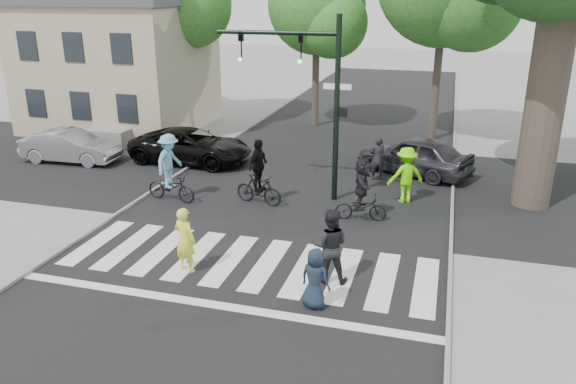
{
  "coord_description": "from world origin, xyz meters",
  "views": [
    {
      "loc": [
        4.61,
        -11.3,
        6.65
      ],
      "look_at": [
        0.5,
        3.0,
        1.3
      ],
      "focal_mm": 35.0,
      "sensor_mm": 36.0,
      "label": 1
    }
  ],
  "objects_px": {
    "pedestrian_adult": "(330,246)",
    "car_suv": "(191,146)",
    "cyclist_left": "(170,172)",
    "pedestrian_woman": "(185,240)",
    "cyclist_right": "(361,193)",
    "traffic_signal": "(311,82)",
    "car_grey": "(414,155)",
    "car_silver": "(70,146)",
    "cyclist_mid": "(258,178)",
    "pedestrian_child": "(315,279)"
  },
  "relations": [
    {
      "from": "cyclist_left",
      "to": "cyclist_right",
      "type": "height_order",
      "value": "cyclist_left"
    },
    {
      "from": "cyclist_mid",
      "to": "car_grey",
      "type": "xyz_separation_m",
      "value": [
        4.67,
        4.69,
        -0.15
      ]
    },
    {
      "from": "pedestrian_woman",
      "to": "pedestrian_child",
      "type": "height_order",
      "value": "pedestrian_woman"
    },
    {
      "from": "pedestrian_child",
      "to": "car_silver",
      "type": "relative_size",
      "value": 0.35
    },
    {
      "from": "pedestrian_adult",
      "to": "car_silver",
      "type": "height_order",
      "value": "pedestrian_adult"
    },
    {
      "from": "pedestrian_adult",
      "to": "car_suv",
      "type": "xyz_separation_m",
      "value": [
        -7.53,
        8.26,
        -0.24
      ]
    },
    {
      "from": "car_silver",
      "to": "pedestrian_woman",
      "type": "bearing_deg",
      "value": -133.52
    },
    {
      "from": "pedestrian_adult",
      "to": "cyclist_mid",
      "type": "distance_m",
      "value": 5.59
    },
    {
      "from": "pedestrian_woman",
      "to": "pedestrian_child",
      "type": "xyz_separation_m",
      "value": [
        3.49,
        -0.78,
        -0.14
      ]
    },
    {
      "from": "cyclist_right",
      "to": "cyclist_mid",
      "type": "bearing_deg",
      "value": 172.53
    },
    {
      "from": "car_suv",
      "to": "car_grey",
      "type": "bearing_deg",
      "value": -82.19
    },
    {
      "from": "traffic_signal",
      "to": "cyclist_right",
      "type": "bearing_deg",
      "value": -37.87
    },
    {
      "from": "car_suv",
      "to": "traffic_signal",
      "type": "bearing_deg",
      "value": -113.45
    },
    {
      "from": "cyclist_left",
      "to": "car_silver",
      "type": "relative_size",
      "value": 0.57
    },
    {
      "from": "traffic_signal",
      "to": "car_suv",
      "type": "bearing_deg",
      "value": 154.63
    },
    {
      "from": "traffic_signal",
      "to": "cyclist_right",
      "type": "distance_m",
      "value": 3.93
    },
    {
      "from": "traffic_signal",
      "to": "car_suv",
      "type": "height_order",
      "value": "traffic_signal"
    },
    {
      "from": "cyclist_right",
      "to": "pedestrian_woman",
      "type": "bearing_deg",
      "value": -129.13
    },
    {
      "from": "cyclist_mid",
      "to": "car_silver",
      "type": "bearing_deg",
      "value": 164.64
    },
    {
      "from": "cyclist_left",
      "to": "car_grey",
      "type": "relative_size",
      "value": 0.52
    },
    {
      "from": "car_suv",
      "to": "car_grey",
      "type": "height_order",
      "value": "car_grey"
    },
    {
      "from": "pedestrian_woman",
      "to": "car_grey",
      "type": "xyz_separation_m",
      "value": [
        4.89,
        9.65,
        -0.1
      ]
    },
    {
      "from": "traffic_signal",
      "to": "cyclist_right",
      "type": "height_order",
      "value": "traffic_signal"
    },
    {
      "from": "car_suv",
      "to": "cyclist_mid",
      "type": "bearing_deg",
      "value": -130.07
    },
    {
      "from": "pedestrian_woman",
      "to": "cyclist_mid",
      "type": "height_order",
      "value": "cyclist_mid"
    },
    {
      "from": "cyclist_right",
      "to": "traffic_signal",
      "type": "bearing_deg",
      "value": 142.13
    },
    {
      "from": "cyclist_mid",
      "to": "car_grey",
      "type": "height_order",
      "value": "cyclist_mid"
    },
    {
      "from": "cyclist_left",
      "to": "cyclist_mid",
      "type": "xyz_separation_m",
      "value": [
        2.91,
        0.51,
        -0.09
      ]
    },
    {
      "from": "pedestrian_adult",
      "to": "car_grey",
      "type": "relative_size",
      "value": 0.42
    },
    {
      "from": "pedestrian_adult",
      "to": "cyclist_right",
      "type": "height_order",
      "value": "cyclist_right"
    },
    {
      "from": "pedestrian_child",
      "to": "cyclist_right",
      "type": "bearing_deg",
      "value": -76.78
    },
    {
      "from": "pedestrian_adult",
      "to": "car_grey",
      "type": "height_order",
      "value": "pedestrian_adult"
    },
    {
      "from": "traffic_signal",
      "to": "pedestrian_woman",
      "type": "bearing_deg",
      "value": -105.52
    },
    {
      "from": "cyclist_mid",
      "to": "cyclist_right",
      "type": "height_order",
      "value": "cyclist_mid"
    },
    {
      "from": "cyclist_mid",
      "to": "pedestrian_adult",
      "type": "bearing_deg",
      "value": -53.4
    },
    {
      "from": "cyclist_left",
      "to": "car_silver",
      "type": "xyz_separation_m",
      "value": [
        -6.07,
        2.98,
        -0.33
      ]
    },
    {
      "from": "cyclist_mid",
      "to": "car_suv",
      "type": "bearing_deg",
      "value": 138.02
    },
    {
      "from": "car_silver",
      "to": "cyclist_mid",
      "type": "bearing_deg",
      "value": -108.57
    },
    {
      "from": "pedestrian_child",
      "to": "car_suv",
      "type": "bearing_deg",
      "value": -36.76
    },
    {
      "from": "car_grey",
      "to": "cyclist_mid",
      "type": "bearing_deg",
      "value": -22.03
    },
    {
      "from": "cyclist_mid",
      "to": "car_silver",
      "type": "relative_size",
      "value": 0.54
    },
    {
      "from": "pedestrian_child",
      "to": "cyclist_mid",
      "type": "bearing_deg",
      "value": -45.22
    },
    {
      "from": "cyclist_mid",
      "to": "car_silver",
      "type": "xyz_separation_m",
      "value": [
        -8.98,
        2.47,
        -0.24
      ]
    },
    {
      "from": "cyclist_left",
      "to": "car_suv",
      "type": "xyz_separation_m",
      "value": [
        -1.28,
        4.29,
        -0.31
      ]
    },
    {
      "from": "cyclist_left",
      "to": "pedestrian_woman",
      "type": "bearing_deg",
      "value": -58.85
    },
    {
      "from": "traffic_signal",
      "to": "car_grey",
      "type": "relative_size",
      "value": 1.37
    },
    {
      "from": "traffic_signal",
      "to": "cyclist_left",
      "type": "relative_size",
      "value": 2.62
    },
    {
      "from": "cyclist_mid",
      "to": "car_silver",
      "type": "distance_m",
      "value": 9.31
    },
    {
      "from": "car_suv",
      "to": "car_silver",
      "type": "height_order",
      "value": "car_suv"
    },
    {
      "from": "cyclist_right",
      "to": "car_suv",
      "type": "bearing_deg",
      "value": 151.06
    }
  ]
}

